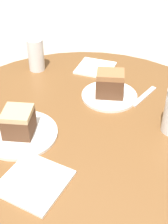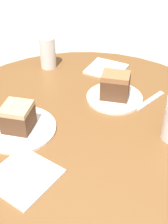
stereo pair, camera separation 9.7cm
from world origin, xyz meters
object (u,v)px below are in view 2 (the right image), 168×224
(plate_far, at_px, (20,129))
(cake_slice_far, at_px, (18,117))
(glass_water, at_px, (48,54))
(plate_near, at_px, (115,98))
(cake_slice_near, at_px, (116,86))

(plate_far, relative_size, cake_slice_far, 1.98)
(cake_slice_far, relative_size, glass_water, 0.89)
(plate_near, relative_size, glass_water, 1.53)
(cake_slice_near, height_order, glass_water, glass_water)
(plate_far, height_order, glass_water, glass_water)
(cake_slice_near, relative_size, cake_slice_far, 1.03)
(glass_water, bearing_deg, cake_slice_near, -94.25)
(plate_near, relative_size, cake_slice_far, 1.72)
(plate_near, relative_size, plate_far, 0.87)
(plate_far, height_order, cake_slice_near, cake_slice_near)
(cake_slice_near, bearing_deg, plate_far, 157.72)
(plate_near, xyz_separation_m, cake_slice_far, (-0.33, 0.13, 0.05))
(plate_near, bearing_deg, cake_slice_far, 157.72)
(plate_near, bearing_deg, cake_slice_near, 165.96)
(cake_slice_near, distance_m, cake_slice_far, 0.35)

